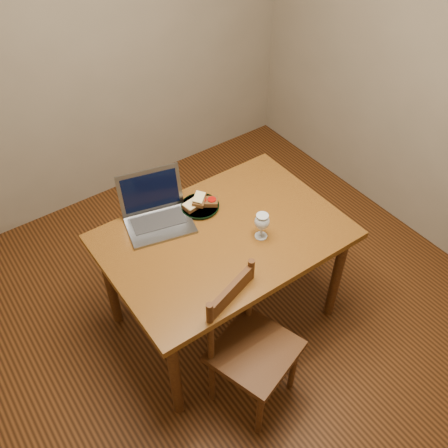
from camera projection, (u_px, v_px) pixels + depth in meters
floor at (229, 315)px, 3.24m from camera, size 3.20×3.20×0.02m
back_wall at (87, 32)px, 3.27m from camera, size 3.20×0.02×2.60m
right_wall at (447, 58)px, 3.01m from camera, size 0.02×3.20×2.60m
table at (224, 245)px, 2.77m from camera, size 1.30×0.90×0.74m
chair at (251, 343)px, 2.53m from camera, size 0.50×0.49×0.44m
plate at (200, 207)px, 2.86m from camera, size 0.22×0.22×0.02m
sandwich_cheese at (193, 204)px, 2.83m from camera, size 0.12×0.08×0.04m
sandwich_tomato at (207, 201)px, 2.85m from camera, size 0.14×0.13×0.04m
sandwich_top at (199, 199)px, 2.83m from camera, size 0.12×0.12×0.03m
milk_glass at (262, 226)px, 2.65m from camera, size 0.08×0.08×0.16m
laptop at (156, 209)px, 2.76m from camera, size 0.42×0.40×0.26m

